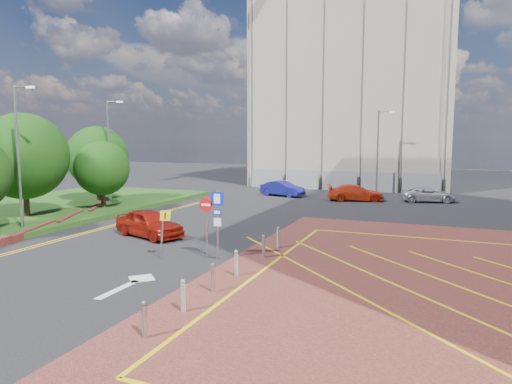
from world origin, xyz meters
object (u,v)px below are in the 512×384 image
Objects in this scene: tree_c at (102,168)px; car_silver_back at (428,195)px; tree_b at (24,156)px; lamp_left_near at (19,151)px; tree_d at (97,157)px; sign_cluster at (213,216)px; car_red_left at (149,223)px; warning_sign at (163,228)px; car_blue_back at (282,189)px; lamp_left_far at (109,148)px; lamp_back at (378,149)px; car_red_back at (355,193)px.

tree_c is 1.11× the size of car_silver_back.
tree_b is 0.84× the size of lamp_left_near.
sign_cluster is (16.80, -12.02, -1.92)m from tree_d.
tree_d is at bearing 97.13° from tree_b.
sign_cluster is 0.72× the size of car_red_left.
warning_sign is at bearing -118.99° from car_red_left.
sign_cluster reaches higher than car_blue_back.
lamp_left_near is 3.56× the size of warning_sign.
sign_cluster is at bearing -14.26° from tree_b.
lamp_left_near reaches higher than car_blue_back.
lamp_left_near and lamp_left_far have the same top height.
lamp_left_near reaches higher than sign_cluster.
tree_d is 2.71× the size of warning_sign.
lamp_left_far reaches higher than lamp_back.
lamp_back is at bearing 36.09° from tree_d.
car_red_left reaches higher than car_blue_back.
sign_cluster is (14.72, -11.02, -2.71)m from lamp_left_far.
tree_d is at bearing 138.82° from warning_sign.
car_silver_back is at bearing 32.73° from tree_c.
tree_b is 31.24m from car_silver_back.
sign_cluster is at bearing -36.82° from lamp_left_far.
lamp_left_near reaches higher than car_silver_back.
lamp_back is (16.50, 26.00, -0.30)m from lamp_left_near.
lamp_back reaches higher than car_silver_back.
warning_sign is at bearing -19.63° from tree_b.
car_red_left is 1.04× the size of car_blue_back.
lamp_left_far reaches higher than car_blue_back.
lamp_left_near is 1.80× the size of car_red_left.
tree_d is at bearing 110.35° from lamp_left_near.
tree_b is 2.11× the size of sign_cluster.
warning_sign is (12.67, -11.90, -3.23)m from lamp_left_far.
tree_b is 16.46m from sign_cluster.
tree_b reaches higher than warning_sign.
warning_sign reaches higher than car_blue_back.
tree_c is 15.47m from warning_sign.
tree_c is 0.81× the size of tree_d.
car_blue_back is 12.84m from car_silver_back.
tree_d is 16.60m from car_blue_back.
tree_b is 10.98m from car_red_left.
tree_d is 21.93m from car_red_back.
sign_cluster is at bearing 23.44° from warning_sign.
sign_cluster is at bearing -97.97° from lamp_back.
lamp_left_near is 11.31m from warning_sign.
warning_sign is at bearing -40.13° from tree_c.
tree_d is at bearing 69.96° from car_red_left.
tree_c is (2.00, 5.00, -1.04)m from tree_b.
car_silver_back is (10.54, 24.23, -0.81)m from warning_sign.
tree_b is at bearing 160.37° from warning_sign.
lamp_left_far is 24.46m from lamp_back.
lamp_back is 1.81× the size of car_silver_back.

